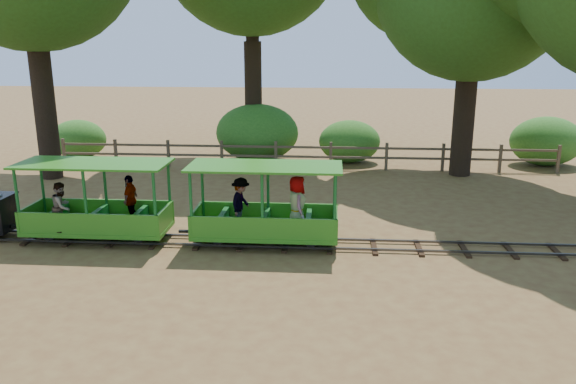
{
  "coord_description": "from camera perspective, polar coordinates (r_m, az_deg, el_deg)",
  "views": [
    {
      "loc": [
        0.96,
        -12.02,
        4.52
      ],
      "look_at": [
        0.01,
        0.5,
        1.13
      ],
      "focal_mm": 35.0,
      "sensor_mm": 36.0,
      "label": 1
    }
  ],
  "objects": [
    {
      "name": "ground",
      "position": [
        12.87,
        -0.22,
        -5.46
      ],
      "size": [
        90.0,
        90.0,
        0.0
      ],
      "primitive_type": "plane",
      "color": "olive",
      "rests_on": "ground"
    },
    {
      "name": "track",
      "position": [
        12.85,
        -0.22,
        -5.17
      ],
      "size": [
        22.0,
        1.0,
        0.1
      ],
      "color": "#3F3D3A",
      "rests_on": "ground"
    },
    {
      "name": "carriage_front",
      "position": [
        13.66,
        -18.88,
        -1.74
      ],
      "size": [
        3.4,
        1.39,
        1.77
      ],
      "color": "#30831C",
      "rests_on": "track"
    },
    {
      "name": "carriage_rear",
      "position": [
        12.67,
        -2.22,
        -2.02
      ],
      "size": [
        3.4,
        1.39,
        1.77
      ],
      "color": "#30831C",
      "rests_on": "track"
    },
    {
      "name": "fence",
      "position": [
        20.42,
        1.56,
        3.96
      ],
      "size": [
        18.1,
        0.1,
        1.0
      ],
      "color": "brown",
      "rests_on": "ground"
    },
    {
      "name": "shrub_west",
      "position": [
        23.83,
        -20.53,
        5.06
      ],
      "size": [
        2.2,
        1.7,
        1.53
      ],
      "primitive_type": "ellipsoid",
      "color": "#2D6B1E",
      "rests_on": "ground"
    },
    {
      "name": "shrub_mid_w",
      "position": [
        21.77,
        -3.15,
        6.04
      ],
      "size": [
        3.19,
        2.45,
        2.21
      ],
      "primitive_type": "ellipsoid",
      "color": "#2D6B1E",
      "rests_on": "ground"
    },
    {
      "name": "shrub_mid_e",
      "position": [
        21.65,
        6.26,
        5.13
      ],
      "size": [
        2.33,
        1.8,
        1.62
      ],
      "primitive_type": "ellipsoid",
      "color": "#2D6B1E",
      "rests_on": "ground"
    },
    {
      "name": "shrub_east",
      "position": [
        23.07,
        24.75,
        4.71
      ],
      "size": [
        2.64,
        2.03,
        1.83
      ],
      "primitive_type": "ellipsoid",
      "color": "#2D6B1E",
      "rests_on": "ground"
    }
  ]
}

